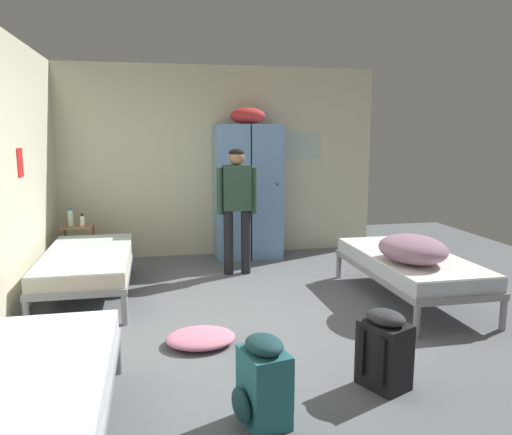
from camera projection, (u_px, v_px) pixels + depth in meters
name	position (u px, v px, depth m)	size (l,w,h in m)	color
ground_plane	(262.00, 324.00, 4.58)	(8.95, 8.95, 0.00)	slate
room_backdrop	(125.00, 172.00, 5.34)	(4.52, 5.66, 2.65)	beige
locker_bank	(248.00, 189.00, 6.92)	(0.90, 0.55, 2.07)	#6B93C6
shelf_unit	(78.00, 243.00, 6.39)	(0.38, 0.30, 0.57)	#99704C
bed_left_rear	(88.00, 262.00, 5.32)	(0.90, 1.90, 0.49)	gray
bed_right	(409.00, 265.00, 5.20)	(0.90, 1.90, 0.49)	gray
bed_left_front	(22.00, 394.00, 2.62)	(0.90, 1.90, 0.49)	gray
bedding_heap	(413.00, 249.00, 4.85)	(0.62, 0.77, 0.27)	gray
person_traveler	(237.00, 199.00, 6.08)	(0.49, 0.21, 1.55)	black
water_bottle	(71.00, 217.00, 6.34)	(0.07, 0.07, 0.23)	silver
lotion_bottle	(82.00, 221.00, 6.32)	(0.06, 0.06, 0.16)	white
backpack_black	(385.00, 350.00, 3.43)	(0.40, 0.39, 0.55)	black
backpack_teal	(262.00, 383.00, 2.99)	(0.38, 0.36, 0.55)	#23666B
clothes_pile_pink	(201.00, 338.00, 4.15)	(0.58, 0.48, 0.11)	pink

